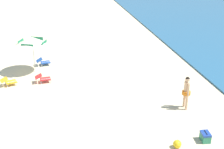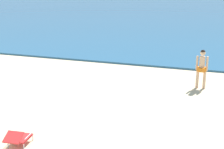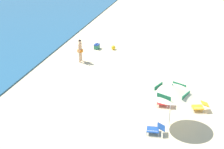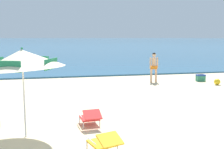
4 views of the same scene
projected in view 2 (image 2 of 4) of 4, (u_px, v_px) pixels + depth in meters
The scene contains 2 objects.
lounge_chair_facing_sea at pixel (18, 138), 9.66m from camera, with size 0.63×0.92×0.51m.
person_standing_near_shore at pixel (202, 66), 14.35m from camera, with size 0.51×0.42×1.71m.
Camera 2 is at (3.39, -4.70, 4.82)m, focal length 53.91 mm.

